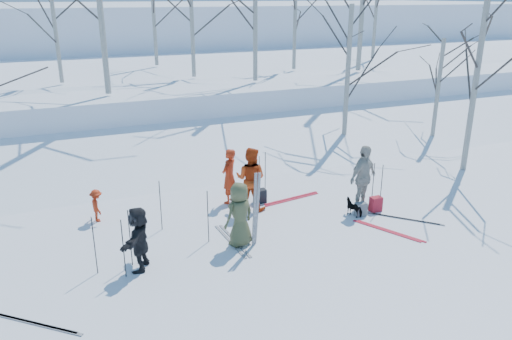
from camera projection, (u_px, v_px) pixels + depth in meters
name	position (u px, v px, depth m)	size (l,w,h in m)	color
ground	(279.00, 237.00, 12.47)	(120.00, 120.00, 0.00)	white
snow_ramp	(199.00, 154.00, 18.50)	(70.00, 9.50, 1.40)	white
snow_plateau	(145.00, 88.00, 26.91)	(70.00, 18.00, 2.20)	white
far_hill	(99.00, 39.00, 44.84)	(90.00, 30.00, 6.00)	white
skier_olive_center	(240.00, 215.00, 11.84)	(0.78, 0.51, 1.59)	#4A4F2F
skier_red_north	(229.00, 176.00, 14.31)	(0.59, 0.39, 1.62)	red
skier_redor_behind	(251.00, 179.00, 13.85)	(0.88, 0.68, 1.80)	#BB360E
skier_red_seated	(97.00, 206.00, 13.23)	(0.58, 0.33, 0.89)	red
skier_cream_east	(363.00, 178.00, 13.83)	(1.09, 0.45, 1.86)	beige
skier_grey_west	(139.00, 238.00, 10.82)	(1.36, 0.43, 1.46)	black
dog	(354.00, 207.00, 13.64)	(0.26, 0.56, 0.47)	black
upright_ski_left	(255.00, 210.00, 11.71)	(0.07, 0.02, 1.90)	silver
upright_ski_right	(257.00, 209.00, 11.75)	(0.07, 0.02, 1.90)	silver
ski_pair_a	(388.00, 231.00, 12.78)	(1.02, 1.79, 0.02)	red
ski_pair_b	(292.00, 199.00, 14.80)	(1.91, 0.49, 0.02)	red
ski_pair_c	(36.00, 324.00, 9.17)	(1.56, 1.41, 0.02)	silver
ski_pair_d	(406.00, 219.00, 13.46)	(1.46, 1.51, 0.02)	silver
ski_pair_e	(232.00, 241.00, 12.26)	(0.29, 1.91, 0.02)	silver
ski_pole_a	(123.00, 249.00, 10.51)	(0.02, 0.02, 1.34)	black
ski_pole_b	(208.00, 217.00, 12.02)	(0.02, 0.02, 1.34)	black
ski_pole_c	(265.00, 174.00, 14.94)	(0.02, 0.02, 1.34)	black
ski_pole_d	(95.00, 246.00, 10.64)	(0.02, 0.02, 1.34)	black
ski_pole_e	(381.00, 188.00, 13.84)	(0.02, 0.02, 1.34)	black
ski_pole_f	(373.00, 186.00, 13.98)	(0.02, 0.02, 1.34)	black
ski_pole_g	(259.00, 178.00, 14.56)	(0.02, 0.02, 1.34)	black
ski_pole_h	(130.00, 238.00, 10.97)	(0.02, 0.02, 1.34)	black
ski_pole_i	(161.00, 206.00, 12.66)	(0.02, 0.02, 1.34)	black
backpack_red	(376.00, 204.00, 13.92)	(0.32, 0.22, 0.42)	#AF1B2A
backpack_grey	(361.00, 209.00, 13.62)	(0.30, 0.20, 0.38)	slate
backpack_dark	(260.00, 196.00, 14.50)	(0.34, 0.24, 0.40)	black
birch_plateau_a	(153.00, 10.00, 25.68)	(4.49, 4.49, 5.55)	silver
birch_plateau_c	(55.00, 26.00, 20.51)	(3.84, 3.84, 4.63)	silver
birch_plateau_d	(192.00, 19.00, 22.00)	(4.15, 4.15, 5.07)	silver
birch_plateau_e	(255.00, 10.00, 20.82)	(4.72, 4.72, 5.88)	silver
birch_plateau_f	(295.00, 20.00, 24.40)	(3.90, 3.90, 4.72)	silver
birch_plateau_i	(376.00, 3.00, 28.34)	(4.91, 4.91, 6.15)	silver
birch_edge_b	(475.00, 85.00, 16.36)	(4.71, 4.71, 5.88)	silver
birch_edge_c	(438.00, 92.00, 19.71)	(3.52, 3.52, 4.17)	silver
birch_edge_e	(347.00, 79.00, 18.85)	(4.40, 4.40, 5.43)	silver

